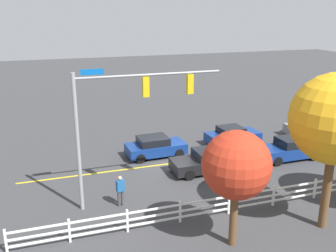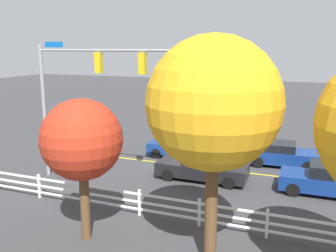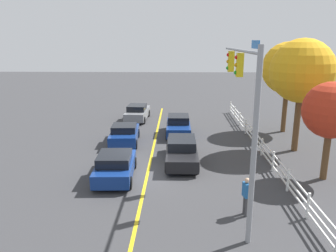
{
  "view_description": "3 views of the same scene",
  "coord_description": "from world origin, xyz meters",
  "px_view_note": "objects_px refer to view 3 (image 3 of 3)",
  "views": [
    {
      "loc": [
        7.91,
        22.37,
        9.92
      ],
      "look_at": [
        0.59,
        0.39,
        2.78
      ],
      "focal_mm": 40.74,
      "sensor_mm": 36.0,
      "label": 1
    },
    {
      "loc": [
        -6.76,
        20.16,
        6.95
      ],
      "look_at": [
        0.69,
        0.99,
        2.56
      ],
      "focal_mm": 39.63,
      "sensor_mm": 36.0,
      "label": 2
    },
    {
      "loc": [
        17.42,
        1.62,
        7.23
      ],
      "look_at": [
        0.36,
        1.15,
        2.8
      ],
      "focal_mm": 35.51,
      "sensor_mm": 36.0,
      "label": 3
    }
  ],
  "objects_px": {
    "car_4": "(115,166)",
    "tree_0": "(302,71)",
    "tree_1": "(288,68)",
    "car_1": "(137,113)",
    "car_3": "(182,151)",
    "car_2": "(178,126)",
    "pedestrian": "(246,195)",
    "tree_2": "(331,111)",
    "car_0": "(125,134)"
  },
  "relations": [
    {
      "from": "car_1",
      "to": "car_4",
      "type": "xyz_separation_m",
      "value": [
        13.46,
        0.39,
        -0.0
      ]
    },
    {
      "from": "car_3",
      "to": "car_2",
      "type": "bearing_deg",
      "value": -178.4
    },
    {
      "from": "pedestrian",
      "to": "tree_2",
      "type": "relative_size",
      "value": 0.32
    },
    {
      "from": "car_3",
      "to": "pedestrian",
      "type": "relative_size",
      "value": 2.83
    },
    {
      "from": "car_2",
      "to": "tree_1",
      "type": "height_order",
      "value": "tree_1"
    },
    {
      "from": "tree_2",
      "to": "car_0",
      "type": "bearing_deg",
      "value": -117.58
    },
    {
      "from": "car_4",
      "to": "car_2",
      "type": "bearing_deg",
      "value": -23.89
    },
    {
      "from": "car_1",
      "to": "car_2",
      "type": "distance_m",
      "value": 6.14
    },
    {
      "from": "car_0",
      "to": "tree_0",
      "type": "height_order",
      "value": "tree_0"
    },
    {
      "from": "tree_1",
      "to": "car_2",
      "type": "bearing_deg",
      "value": -82.58
    },
    {
      "from": "car_1",
      "to": "car_4",
      "type": "relative_size",
      "value": 1.07
    },
    {
      "from": "car_0",
      "to": "car_2",
      "type": "bearing_deg",
      "value": -61.85
    },
    {
      "from": "car_1",
      "to": "tree_0",
      "type": "height_order",
      "value": "tree_0"
    },
    {
      "from": "car_1",
      "to": "tree_1",
      "type": "height_order",
      "value": "tree_1"
    },
    {
      "from": "car_2",
      "to": "car_1",
      "type": "bearing_deg",
      "value": -142.19
    },
    {
      "from": "pedestrian",
      "to": "car_0",
      "type": "bearing_deg",
      "value": 111.65
    },
    {
      "from": "pedestrian",
      "to": "tree_0",
      "type": "relative_size",
      "value": 0.23
    },
    {
      "from": "car_3",
      "to": "tree_0",
      "type": "xyz_separation_m",
      "value": [
        -2.41,
        7.63,
        4.59
      ]
    },
    {
      "from": "pedestrian",
      "to": "car_3",
      "type": "bearing_deg",
      "value": 100.69
    },
    {
      "from": "pedestrian",
      "to": "tree_1",
      "type": "xyz_separation_m",
      "value": [
        -13.48,
        5.69,
        4.15
      ]
    },
    {
      "from": "car_0",
      "to": "tree_2",
      "type": "relative_size",
      "value": 0.8
    },
    {
      "from": "car_4",
      "to": "tree_0",
      "type": "relative_size",
      "value": 0.57
    },
    {
      "from": "car_3",
      "to": "tree_2",
      "type": "distance_m",
      "value": 8.47
    },
    {
      "from": "car_3",
      "to": "tree_2",
      "type": "relative_size",
      "value": 0.92
    },
    {
      "from": "car_4",
      "to": "car_1",
      "type": "bearing_deg",
      "value": -0.73
    },
    {
      "from": "car_3",
      "to": "tree_0",
      "type": "distance_m",
      "value": 9.23
    },
    {
      "from": "tree_0",
      "to": "tree_1",
      "type": "xyz_separation_m",
      "value": [
        -4.8,
        0.7,
        -0.22
      ]
    },
    {
      "from": "car_3",
      "to": "tree_0",
      "type": "relative_size",
      "value": 0.65
    },
    {
      "from": "tree_0",
      "to": "tree_1",
      "type": "height_order",
      "value": "tree_0"
    },
    {
      "from": "tree_1",
      "to": "tree_2",
      "type": "xyz_separation_m",
      "value": [
        9.53,
        -0.76,
        -1.34
      ]
    },
    {
      "from": "pedestrian",
      "to": "tree_0",
      "type": "bearing_deg",
      "value": 47.98
    },
    {
      "from": "tree_2",
      "to": "tree_1",
      "type": "bearing_deg",
      "value": 175.45
    },
    {
      "from": "car_4",
      "to": "pedestrian",
      "type": "xyz_separation_m",
      "value": [
        3.74,
        6.22,
        0.23
      ]
    },
    {
      "from": "car_0",
      "to": "tree_1",
      "type": "relative_size",
      "value": 0.58
    },
    {
      "from": "car_2",
      "to": "tree_1",
      "type": "xyz_separation_m",
      "value": [
        -1.11,
        8.51,
        4.36
      ]
    },
    {
      "from": "tree_1",
      "to": "tree_2",
      "type": "relative_size",
      "value": 1.37
    },
    {
      "from": "car_4",
      "to": "tree_0",
      "type": "xyz_separation_m",
      "value": [
        -4.95,
        11.21,
        4.6
      ]
    },
    {
      "from": "tree_0",
      "to": "car_4",
      "type": "bearing_deg",
      "value": -66.2
    },
    {
      "from": "pedestrian",
      "to": "car_1",
      "type": "bearing_deg",
      "value": 98.92
    },
    {
      "from": "car_1",
      "to": "car_3",
      "type": "xyz_separation_m",
      "value": [
        10.93,
        3.98,
        0.01
      ]
    },
    {
      "from": "car_4",
      "to": "tree_1",
      "type": "bearing_deg",
      "value": -53.11
    },
    {
      "from": "car_2",
      "to": "car_3",
      "type": "height_order",
      "value": "car_2"
    },
    {
      "from": "pedestrian",
      "to": "tree_2",
      "type": "distance_m",
      "value": 6.91
    },
    {
      "from": "pedestrian",
      "to": "tree_1",
      "type": "relative_size",
      "value": 0.24
    },
    {
      "from": "car_1",
      "to": "car_3",
      "type": "distance_m",
      "value": 11.63
    },
    {
      "from": "car_4",
      "to": "car_0",
      "type": "bearing_deg",
      "value": 1.95
    },
    {
      "from": "car_1",
      "to": "car_2",
      "type": "xyz_separation_m",
      "value": [
        4.82,
        3.79,
        0.02
      ]
    },
    {
      "from": "car_2",
      "to": "car_3",
      "type": "distance_m",
      "value": 6.11
    },
    {
      "from": "car_0",
      "to": "car_2",
      "type": "height_order",
      "value": "car_2"
    },
    {
      "from": "car_3",
      "to": "tree_1",
      "type": "height_order",
      "value": "tree_1"
    }
  ]
}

